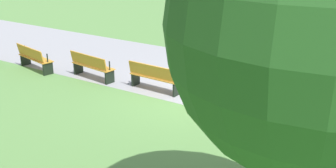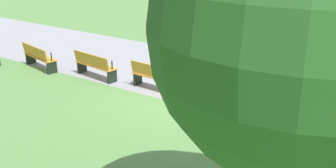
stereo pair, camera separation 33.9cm
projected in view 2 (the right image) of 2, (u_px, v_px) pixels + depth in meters
The scene contains 8 objects.
ground_plane at pixel (190, 98), 12.45m from camera, with size 120.00×120.00×0.00m, color #5B8C47.
path_paving at pixel (221, 80), 14.00m from camera, with size 41.30×5.21×0.01m, color #939399.
bench_3 at pixel (38, 56), 14.98m from camera, with size 1.81×0.82×0.89m.
bench_4 at pixel (94, 65), 14.01m from camera, with size 1.79×0.69×0.89m.
bench_5 at pixel (156, 76), 12.87m from camera, with size 1.76×0.54×0.89m.
bench_6 at pixel (226, 92), 11.56m from camera, with size 1.76×0.54×0.89m.
bench_7 at pixel (311, 115), 10.10m from camera, with size 1.79×0.69×0.89m.
tree_3 at pixel (310, 28), 4.59m from camera, with size 3.69×3.69×5.51m.
Camera 2 is at (6.00, -9.91, 4.63)m, focal length 44.03 mm.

